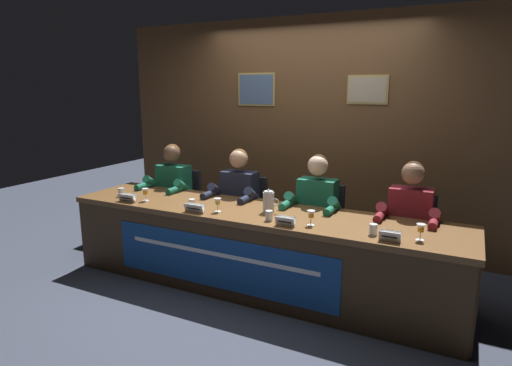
{
  "coord_description": "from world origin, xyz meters",
  "views": [
    {
      "loc": [
        1.69,
        -3.37,
        1.82
      ],
      "look_at": [
        0.0,
        0.0,
        0.99
      ],
      "focal_mm": 30.39,
      "sensor_mm": 36.0,
      "label": 1
    }
  ],
  "objects": [
    {
      "name": "ground_plane",
      "position": [
        0.0,
        0.0,
        0.0
      ],
      "size": [
        12.0,
        12.0,
        0.0
      ],
      "primitive_type": "plane",
      "color": "#383D4C"
    },
    {
      "name": "wall_back_panelled",
      "position": [
        -0.0,
        1.38,
        1.3
      ],
      "size": [
        4.88,
        0.14,
        2.6
      ],
      "color": "brown",
      "rests_on": "ground_plane"
    },
    {
      "name": "conference_table",
      "position": [
        -0.0,
        -0.11,
        0.51
      ],
      "size": [
        3.68,
        0.8,
        0.74
      ],
      "color": "brown",
      "rests_on": "ground_plane"
    },
    {
      "name": "chair_far_left",
      "position": [
        -1.27,
        0.58,
        0.43
      ],
      "size": [
        0.44,
        0.45,
        0.89
      ],
      "color": "black",
      "rests_on": "ground_plane"
    },
    {
      "name": "panelist_far_left",
      "position": [
        -1.27,
        0.38,
        0.7
      ],
      "size": [
        0.51,
        0.48,
        1.21
      ],
      "color": "black",
      "rests_on": "ground_plane"
    },
    {
      "name": "nameplate_far_left",
      "position": [
        -1.25,
        -0.3,
        0.78
      ],
      "size": [
        0.2,
        0.06,
        0.08
      ],
      "color": "white",
      "rests_on": "conference_table"
    },
    {
      "name": "juice_glass_far_left",
      "position": [
        -1.11,
        -0.19,
        0.83
      ],
      "size": [
        0.06,
        0.06,
        0.12
      ],
      "color": "white",
      "rests_on": "conference_table"
    },
    {
      "name": "water_cup_far_left",
      "position": [
        -1.45,
        -0.16,
        0.78
      ],
      "size": [
        0.06,
        0.06,
        0.08
      ],
      "color": "silver",
      "rests_on": "conference_table"
    },
    {
      "name": "chair_center_left",
      "position": [
        -0.42,
        0.58,
        0.43
      ],
      "size": [
        0.44,
        0.45,
        0.89
      ],
      "color": "black",
      "rests_on": "ground_plane"
    },
    {
      "name": "panelist_center_left",
      "position": [
        -0.42,
        0.38,
        0.7
      ],
      "size": [
        0.51,
        0.48,
        1.21
      ],
      "color": "black",
      "rests_on": "ground_plane"
    },
    {
      "name": "nameplate_center_left",
      "position": [
        -0.45,
        -0.32,
        0.78
      ],
      "size": [
        0.19,
        0.06,
        0.08
      ],
      "color": "white",
      "rests_on": "conference_table"
    },
    {
      "name": "juice_glass_center_left",
      "position": [
        -0.28,
        -0.2,
        0.83
      ],
      "size": [
        0.06,
        0.06,
        0.12
      ],
      "color": "white",
      "rests_on": "conference_table"
    },
    {
      "name": "water_cup_center_left",
      "position": [
        -0.55,
        -0.21,
        0.78
      ],
      "size": [
        0.06,
        0.06,
        0.08
      ],
      "color": "silver",
      "rests_on": "conference_table"
    },
    {
      "name": "chair_center_right",
      "position": [
        0.42,
        0.58,
        0.43
      ],
      "size": [
        0.44,
        0.45,
        0.89
      ],
      "color": "black",
      "rests_on": "ground_plane"
    },
    {
      "name": "panelist_center_right",
      "position": [
        0.42,
        0.38,
        0.7
      ],
      "size": [
        0.51,
        0.48,
        1.21
      ],
      "color": "black",
      "rests_on": "ground_plane"
    },
    {
      "name": "nameplate_center_right",
      "position": [
        0.42,
        -0.31,
        0.78
      ],
      "size": [
        0.16,
        0.06,
        0.08
      ],
      "color": "white",
      "rests_on": "conference_table"
    },
    {
      "name": "juice_glass_center_right",
      "position": [
        0.6,
        -0.2,
        0.83
      ],
      "size": [
        0.06,
        0.06,
        0.12
      ],
      "color": "white",
      "rests_on": "conference_table"
    },
    {
      "name": "water_cup_center_right",
      "position": [
        0.24,
        -0.24,
        0.78
      ],
      "size": [
        0.06,
        0.06,
        0.08
      ],
      "color": "silver",
      "rests_on": "conference_table"
    },
    {
      "name": "chair_far_right",
      "position": [
        1.27,
        0.58,
        0.43
      ],
      "size": [
        0.44,
        0.45,
        0.89
      ],
      "color": "black",
      "rests_on": "ground_plane"
    },
    {
      "name": "panelist_far_right",
      "position": [
        1.27,
        0.38,
        0.7
      ],
      "size": [
        0.51,
        0.48,
        1.21
      ],
      "color": "black",
      "rests_on": "ground_plane"
    },
    {
      "name": "nameplate_far_right",
      "position": [
        1.23,
        -0.3,
        0.78
      ],
      "size": [
        0.15,
        0.06,
        0.08
      ],
      "color": "white",
      "rests_on": "conference_table"
    },
    {
      "name": "juice_glass_far_right",
      "position": [
        1.42,
        -0.18,
        0.83
      ],
      "size": [
        0.06,
        0.06,
        0.12
      ],
      "color": "white",
      "rests_on": "conference_table"
    },
    {
      "name": "water_cup_far_right",
      "position": [
        1.09,
        -0.21,
        0.78
      ],
      "size": [
        0.06,
        0.06,
        0.08
      ],
      "color": "silver",
      "rests_on": "conference_table"
    },
    {
      "name": "water_pitcher_central",
      "position": [
        0.13,
        -0.01,
        0.83
      ],
      "size": [
        0.15,
        0.1,
        0.21
      ],
      "color": "silver",
      "rests_on": "conference_table"
    }
  ]
}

